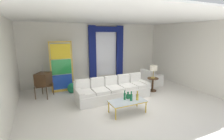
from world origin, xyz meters
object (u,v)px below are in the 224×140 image
(bottle_crystal_tall, at_px, (137,96))
(bottle_ruby_flask, at_px, (125,96))
(coffee_table, at_px, (127,102))
(stained_glass_divider, at_px, (62,68))
(bottle_amber_squat, at_px, (128,96))
(couch_white_long, at_px, (112,90))
(armchair_white, at_px, (151,80))
(bottle_blue_decanter, at_px, (131,97))
(table_lamp_brass, at_px, (154,68))
(round_side_table, at_px, (153,83))
(peacock_figurine, at_px, (73,88))
(vintage_tv, at_px, (43,80))

(bottle_crystal_tall, distance_m, bottle_ruby_flask, 0.41)
(coffee_table, relative_size, stained_glass_divider, 0.53)
(coffee_table, height_order, bottle_amber_squat, bottle_amber_squat)
(couch_white_long, height_order, bottle_crystal_tall, couch_white_long)
(couch_white_long, relative_size, armchair_white, 3.40)
(bottle_blue_decanter, xyz_separation_m, bottle_crystal_tall, (0.20, -0.04, -0.00))
(armchair_white, distance_m, table_lamp_brass, 1.09)
(couch_white_long, relative_size, round_side_table, 4.94)
(armchair_white, relative_size, table_lamp_brass, 1.51)
(peacock_figurine, height_order, round_side_table, round_side_table)
(couch_white_long, bearing_deg, table_lamp_brass, -0.42)
(coffee_table, relative_size, round_side_table, 1.96)
(bottle_ruby_flask, height_order, stained_glass_divider, stained_glass_divider)
(coffee_table, xyz_separation_m, peacock_figurine, (-1.23, 2.49, -0.15))
(peacock_figurine, xyz_separation_m, table_lamp_brass, (3.28, -1.17, 0.81))
(coffee_table, bearing_deg, bottle_blue_decanter, -20.18)
(stained_glass_divider, bearing_deg, armchair_white, -13.05)
(vintage_tv, height_order, stained_glass_divider, stained_glass_divider)
(stained_glass_divider, xyz_separation_m, table_lamp_brass, (3.63, -1.61, -0.03))
(vintage_tv, relative_size, round_side_table, 2.26)
(armchair_white, height_order, peacock_figurine, armchair_white)
(bottle_blue_decanter, relative_size, bottle_amber_squat, 1.36)
(armchair_white, xyz_separation_m, peacock_figurine, (-3.70, 0.49, -0.07))
(stained_glass_divider, bearing_deg, bottle_amber_squat, -58.56)
(vintage_tv, height_order, round_side_table, vintage_tv)
(vintage_tv, bearing_deg, round_side_table, -15.65)
(bottle_amber_squat, bearing_deg, bottle_crystal_tall, -51.74)
(coffee_table, height_order, bottle_blue_decanter, bottle_blue_decanter)
(coffee_table, height_order, stained_glass_divider, stained_glass_divider)
(couch_white_long, xyz_separation_m, peacock_figurine, (-1.32, 1.15, -0.09))
(table_lamp_brass, bearing_deg, stained_glass_divider, 156.01)
(bottle_amber_squat, bearing_deg, round_side_table, 30.97)
(armchair_white, bearing_deg, bottle_blue_decanter, -139.04)
(bottle_crystal_tall, xyz_separation_m, peacock_figurine, (-1.55, 2.58, -0.31))
(bottle_amber_squat, height_order, table_lamp_brass, table_lamp_brass)
(couch_white_long, xyz_separation_m, bottle_crystal_tall, (0.23, -1.42, 0.23))
(bottle_blue_decanter, height_order, bottle_crystal_tall, bottle_blue_decanter)
(bottle_amber_squat, bearing_deg, couch_white_long, 91.37)
(bottle_ruby_flask, bearing_deg, armchair_white, 36.89)
(bottle_amber_squat, height_order, bottle_ruby_flask, bottle_ruby_flask)
(armchair_white, relative_size, round_side_table, 1.45)
(couch_white_long, bearing_deg, coffee_table, -93.81)
(couch_white_long, xyz_separation_m, round_side_table, (1.96, -0.01, 0.05))
(bottle_ruby_flask, height_order, table_lamp_brass, table_lamp_brass)
(stained_glass_divider, height_order, round_side_table, stained_glass_divider)
(stained_glass_divider, xyz_separation_m, round_side_table, (3.63, -1.61, -0.70))
(stained_glass_divider, bearing_deg, round_side_table, -23.99)
(armchair_white, bearing_deg, coffee_table, -140.94)
(vintage_tv, xyz_separation_m, peacock_figurine, (1.12, -0.07, -0.51))
(couch_white_long, height_order, peacock_figurine, couch_white_long)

